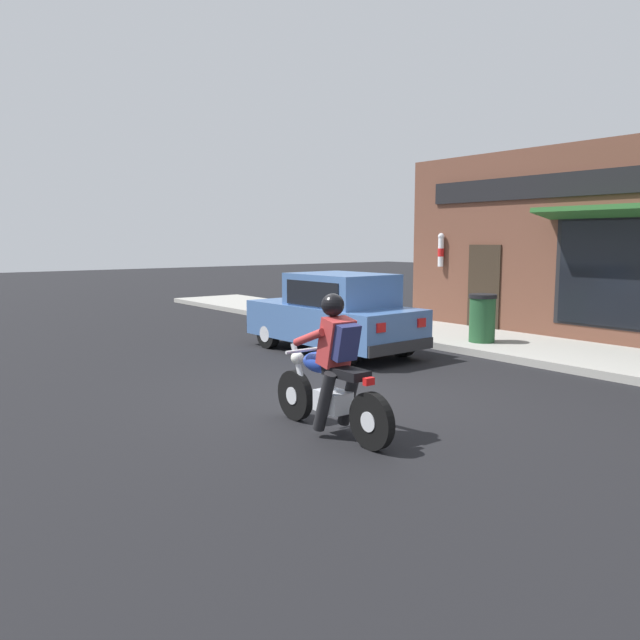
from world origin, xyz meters
The scene contains 7 objects.
ground_plane centered at (0.00, 0.00, 0.00)m, with size 80.00×80.00×0.00m, color black.
sidewalk_curb centered at (5.38, 3.00, 0.07)m, with size 2.60×22.00×0.14m, color #9E9B93.
storefront_building centered at (6.91, -0.36, 2.11)m, with size 1.25×10.25×4.20m.
motorcycle_with_rider centered at (-1.07, -1.34, 0.68)m, with size 0.56×2.02×1.62m.
car_hatchback centered at (2.24, 2.66, 0.77)m, with size 1.72×3.81×1.57m.
trash_bin centered at (4.91, 1.18, 0.64)m, with size 0.56×0.56×0.98m.
traffic_cone centered at (4.70, 4.03, 0.43)m, with size 0.36×0.36×0.60m.
Camera 1 is at (-5.44, -6.72, 2.21)m, focal length 35.00 mm.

